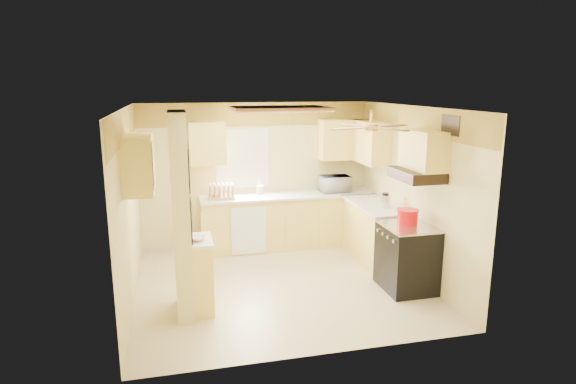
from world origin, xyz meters
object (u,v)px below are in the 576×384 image
object	(u,v)px
microwave	(335,184)
bowl	(198,238)
dutch_oven	(408,216)
kettle	(385,201)
stove	(407,257)

from	to	relation	value
microwave	bowl	bearing A→B (deg)	41.32
microwave	dutch_oven	world-z (taller)	microwave
bowl	kettle	bearing A→B (deg)	18.39
bowl	dutch_oven	xyz separation A→B (m)	(2.87, 0.15, 0.05)
dutch_oven	microwave	bearing A→B (deg)	99.72
dutch_oven	kettle	distance (m)	0.82
stove	dutch_oven	xyz separation A→B (m)	(0.03, 0.11, 0.56)
stove	dutch_oven	world-z (taller)	dutch_oven
microwave	stove	bearing A→B (deg)	98.48
kettle	bowl	bearing A→B (deg)	-161.61
bowl	kettle	distance (m)	3.07
bowl	stove	bearing A→B (deg)	0.92
bowl	dutch_oven	size ratio (longest dim) A/B	0.66
microwave	kettle	size ratio (longest dim) A/B	2.26
stove	dutch_oven	size ratio (longest dim) A/B	3.02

